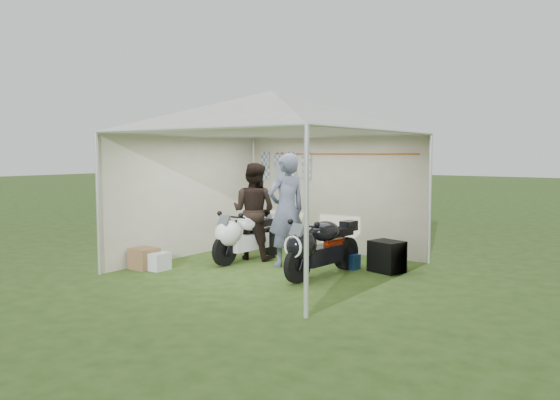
{
  "coord_description": "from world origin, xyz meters",
  "views": [
    {
      "loc": [
        5.49,
        -7.36,
        1.97
      ],
      "look_at": [
        -0.09,
        0.35,
        1.15
      ],
      "focal_mm": 35.0,
      "sensor_mm": 36.0,
      "label": 1
    }
  ],
  "objects_px": {
    "motorcycle_white": "(246,234)",
    "equipment_box": "(387,256)",
    "person_dark_jacket": "(254,211)",
    "crate_1": "(144,258)",
    "crate_0": "(155,261)",
    "person_blue_jacket": "(286,210)",
    "canopy_tent": "(273,117)",
    "motorcycle_black": "(319,245)",
    "paddock_stand": "(349,261)",
    "crate_2": "(153,260)"
  },
  "relations": [
    {
      "from": "canopy_tent",
      "to": "person_blue_jacket",
      "type": "bearing_deg",
      "value": 77.61
    },
    {
      "from": "person_dark_jacket",
      "to": "crate_1",
      "type": "relative_size",
      "value": 4.49
    },
    {
      "from": "person_dark_jacket",
      "to": "equipment_box",
      "type": "relative_size",
      "value": 3.45
    },
    {
      "from": "paddock_stand",
      "to": "motorcycle_white",
      "type": "bearing_deg",
      "value": -163.61
    },
    {
      "from": "crate_1",
      "to": "crate_2",
      "type": "distance_m",
      "value": 0.19
    },
    {
      "from": "crate_2",
      "to": "canopy_tent",
      "type": "bearing_deg",
      "value": 33.12
    },
    {
      "from": "crate_2",
      "to": "motorcycle_white",
      "type": "bearing_deg",
      "value": 53.56
    },
    {
      "from": "motorcycle_black",
      "to": "crate_1",
      "type": "xyz_separation_m",
      "value": [
        -2.74,
        -1.22,
        -0.33
      ]
    },
    {
      "from": "crate_0",
      "to": "crate_2",
      "type": "xyz_separation_m",
      "value": [
        -0.19,
        0.11,
        -0.02
      ]
    },
    {
      "from": "person_blue_jacket",
      "to": "crate_0",
      "type": "distance_m",
      "value": 2.4
    },
    {
      "from": "motorcycle_white",
      "to": "crate_1",
      "type": "bearing_deg",
      "value": -120.47
    },
    {
      "from": "crate_0",
      "to": "motorcycle_white",
      "type": "bearing_deg",
      "value": 61.24
    },
    {
      "from": "person_blue_jacket",
      "to": "equipment_box",
      "type": "bearing_deg",
      "value": 133.73
    },
    {
      "from": "motorcycle_white",
      "to": "paddock_stand",
      "type": "height_order",
      "value": "motorcycle_white"
    },
    {
      "from": "crate_2",
      "to": "person_blue_jacket",
      "type": "bearing_deg",
      "value": 38.46
    },
    {
      "from": "crate_1",
      "to": "motorcycle_white",
      "type": "bearing_deg",
      "value": 57.05
    },
    {
      "from": "motorcycle_black",
      "to": "person_blue_jacket",
      "type": "relative_size",
      "value": 0.94
    },
    {
      "from": "person_dark_jacket",
      "to": "crate_1",
      "type": "height_order",
      "value": "person_dark_jacket"
    },
    {
      "from": "canopy_tent",
      "to": "crate_0",
      "type": "xyz_separation_m",
      "value": [
        -1.56,
        -1.25,
        -2.43
      ]
    },
    {
      "from": "person_blue_jacket",
      "to": "crate_2",
      "type": "bearing_deg",
      "value": -27.08
    },
    {
      "from": "equipment_box",
      "to": "crate_1",
      "type": "distance_m",
      "value": 4.09
    },
    {
      "from": "equipment_box",
      "to": "crate_0",
      "type": "bearing_deg",
      "value": -146.89
    },
    {
      "from": "person_blue_jacket",
      "to": "equipment_box",
      "type": "xyz_separation_m",
      "value": [
        1.63,
        0.57,
        -0.72
      ]
    },
    {
      "from": "canopy_tent",
      "to": "crate_2",
      "type": "relative_size",
      "value": 16.98
    },
    {
      "from": "motorcycle_white",
      "to": "equipment_box",
      "type": "bearing_deg",
      "value": 17.92
    },
    {
      "from": "canopy_tent",
      "to": "motorcycle_black",
      "type": "relative_size",
      "value": 3.06
    },
    {
      "from": "canopy_tent",
      "to": "equipment_box",
      "type": "distance_m",
      "value": 3.0
    },
    {
      "from": "person_blue_jacket",
      "to": "person_dark_jacket",
      "type": "bearing_deg",
      "value": -75.87
    },
    {
      "from": "canopy_tent",
      "to": "motorcycle_white",
      "type": "relative_size",
      "value": 3.09
    },
    {
      "from": "paddock_stand",
      "to": "person_blue_jacket",
      "type": "relative_size",
      "value": 0.17
    },
    {
      "from": "equipment_box",
      "to": "crate_0",
      "type": "xyz_separation_m",
      "value": [
        -3.26,
        -2.13,
        -0.11
      ]
    },
    {
      "from": "motorcycle_black",
      "to": "equipment_box",
      "type": "distance_m",
      "value": 1.23
    },
    {
      "from": "motorcycle_white",
      "to": "paddock_stand",
      "type": "bearing_deg",
      "value": 18.87
    },
    {
      "from": "canopy_tent",
      "to": "crate_0",
      "type": "relative_size",
      "value": 12.94
    },
    {
      "from": "motorcycle_black",
      "to": "person_blue_jacket",
      "type": "distance_m",
      "value": 1.12
    },
    {
      "from": "crate_0",
      "to": "equipment_box",
      "type": "bearing_deg",
      "value": 33.11
    },
    {
      "from": "canopy_tent",
      "to": "motorcycle_black",
      "type": "height_order",
      "value": "canopy_tent"
    },
    {
      "from": "paddock_stand",
      "to": "canopy_tent",
      "type": "bearing_deg",
      "value": -145.62
    },
    {
      "from": "equipment_box",
      "to": "crate_1",
      "type": "relative_size",
      "value": 1.3
    },
    {
      "from": "motorcycle_black",
      "to": "crate_2",
      "type": "height_order",
      "value": "motorcycle_black"
    },
    {
      "from": "canopy_tent",
      "to": "paddock_stand",
      "type": "distance_m",
      "value": 2.77
    },
    {
      "from": "motorcycle_white",
      "to": "equipment_box",
      "type": "distance_m",
      "value": 2.57
    },
    {
      "from": "crate_1",
      "to": "crate_0",
      "type": "bearing_deg",
      "value": 21.12
    },
    {
      "from": "crate_0",
      "to": "person_dark_jacket",
      "type": "bearing_deg",
      "value": 65.66
    },
    {
      "from": "person_blue_jacket",
      "to": "crate_0",
      "type": "height_order",
      "value": "person_blue_jacket"
    },
    {
      "from": "person_dark_jacket",
      "to": "equipment_box",
      "type": "distance_m",
      "value": 2.6
    },
    {
      "from": "person_dark_jacket",
      "to": "person_blue_jacket",
      "type": "height_order",
      "value": "person_blue_jacket"
    },
    {
      "from": "motorcycle_white",
      "to": "crate_1",
      "type": "height_order",
      "value": "motorcycle_white"
    },
    {
      "from": "motorcycle_black",
      "to": "crate_0",
      "type": "xyz_separation_m",
      "value": [
        -2.55,
        -1.15,
        -0.36
      ]
    },
    {
      "from": "crate_0",
      "to": "paddock_stand",
      "type": "bearing_deg",
      "value": 37.07
    }
  ]
}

